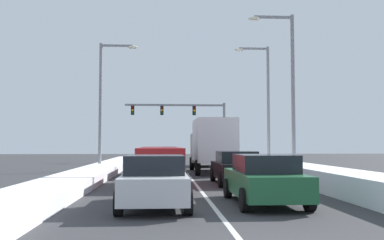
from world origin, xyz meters
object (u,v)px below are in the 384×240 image
(traffic_light_gantry, at_px, (189,117))
(street_lamp_right_mid, at_px, (264,96))
(suv_red_center_lane_second, at_px, (161,163))
(suv_maroon_center_lane_third, at_px, (160,158))
(sedan_green_right_lane_nearest, at_px, (264,179))
(sedan_silver_center_lane_nearest, at_px, (155,181))
(street_lamp_left_mid, at_px, (105,95))
(sedan_black_right_lane_second, at_px, (236,167))
(sedan_white_right_lane_fourth, at_px, (204,157))
(box_truck_right_lane_third, at_px, (212,143))
(street_lamp_right_near, at_px, (287,80))
(sedan_gray_center_lane_fourth, at_px, (164,159))

(traffic_light_gantry, bearing_deg, street_lamp_right_mid, -70.57)
(suv_red_center_lane_second, distance_m, suv_maroon_center_lane_third, 6.28)
(sedan_green_right_lane_nearest, xyz_separation_m, sedan_silver_center_lane_nearest, (-3.32, -0.39, 0.00))
(street_lamp_right_mid, relative_size, street_lamp_left_mid, 1.03)
(sedan_green_right_lane_nearest, height_order, street_lamp_left_mid, street_lamp_left_mid)
(sedan_black_right_lane_second, xyz_separation_m, sedan_white_right_lane_fourth, (0.02, 15.82, 0.00))
(traffic_light_gantry, bearing_deg, sedan_white_right_lane_fourth, -85.91)
(box_truck_right_lane_third, relative_size, traffic_light_gantry, 0.68)
(sedan_white_right_lane_fourth, distance_m, street_lamp_right_near, 13.13)
(traffic_light_gantry, xyz_separation_m, street_lamp_right_mid, (4.81, -13.63, 0.68))
(sedan_green_right_lane_nearest, relative_size, sedan_black_right_lane_second, 1.00)
(sedan_green_right_lane_nearest, distance_m, box_truck_right_lane_third, 14.57)
(suv_red_center_lane_second, relative_size, street_lamp_left_mid, 0.55)
(street_lamp_left_mid, bearing_deg, sedan_white_right_lane_fourth, 35.99)
(sedan_white_right_lane_fourth, xyz_separation_m, suv_red_center_lane_second, (-3.47, -16.46, 0.25))
(suv_red_center_lane_second, xyz_separation_m, sedan_gray_center_lane_fourth, (0.12, 12.43, -0.25))
(suv_maroon_center_lane_third, xyz_separation_m, sedan_gray_center_lane_fourth, (0.23, 6.14, -0.25))
(sedan_gray_center_lane_fourth, bearing_deg, sedan_black_right_lane_second, -74.21)
(traffic_light_gantry, distance_m, street_lamp_left_mid, 16.53)
(sedan_black_right_lane_second, bearing_deg, suv_maroon_center_lane_third, 122.29)
(street_lamp_right_near, bearing_deg, street_lamp_right_mid, 86.45)
(sedan_black_right_lane_second, xyz_separation_m, traffic_light_gantry, (-0.67, 25.53, 3.96))
(sedan_black_right_lane_second, distance_m, street_lamp_left_mid, 13.56)
(box_truck_right_lane_third, height_order, sedan_white_right_lane_fourth, box_truck_right_lane_third)
(sedan_white_right_lane_fourth, height_order, sedan_gray_center_lane_fourth, same)
(street_lamp_right_near, height_order, street_lamp_right_mid, street_lamp_right_near)
(traffic_light_gantry, relative_size, street_lamp_left_mid, 1.19)
(street_lamp_right_near, bearing_deg, sedan_black_right_lane_second, -131.66)
(street_lamp_left_mid, bearing_deg, street_lamp_right_mid, 7.24)
(suv_red_center_lane_second, distance_m, street_lamp_right_mid, 15.30)
(traffic_light_gantry, distance_m, street_lamp_right_near, 21.87)
(suv_maroon_center_lane_third, distance_m, traffic_light_gantry, 20.43)
(box_truck_right_lane_third, relative_size, sedan_white_right_lane_fourth, 1.60)
(street_lamp_right_near, bearing_deg, suv_red_center_lane_second, -146.26)
(traffic_light_gantry, height_order, street_lamp_left_mid, street_lamp_left_mid)
(suv_maroon_center_lane_third, relative_size, street_lamp_left_mid, 0.55)
(sedan_green_right_lane_nearest, relative_size, street_lamp_left_mid, 0.51)
(sedan_white_right_lane_fourth, xyz_separation_m, suv_maroon_center_lane_third, (-3.59, -10.18, 0.25))
(sedan_green_right_lane_nearest, relative_size, suv_maroon_center_lane_third, 0.92)
(sedan_black_right_lane_second, xyz_separation_m, box_truck_right_lane_third, (-0.21, 7.89, 1.14))
(sedan_black_right_lane_second, height_order, street_lamp_left_mid, street_lamp_left_mid)
(traffic_light_gantry, bearing_deg, suv_red_center_lane_second, -96.06)
(traffic_light_gantry, xyz_separation_m, street_lamp_right_near, (4.32, -21.42, 0.71))
(street_lamp_left_mid, bearing_deg, sedan_black_right_lane_second, -54.67)
(sedan_black_right_lane_second, xyz_separation_m, sedan_silver_center_lane_nearest, (-3.56, -7.04, 0.00))
(sedan_green_right_lane_nearest, height_order, traffic_light_gantry, traffic_light_gantry)
(sedan_green_right_lane_nearest, height_order, sedan_gray_center_lane_fourth, same)
(sedan_gray_center_lane_fourth, relative_size, traffic_light_gantry, 0.42)
(sedan_silver_center_lane_nearest, relative_size, suv_red_center_lane_second, 0.92)
(suv_red_center_lane_second, bearing_deg, sedan_gray_center_lane_fourth, 89.47)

